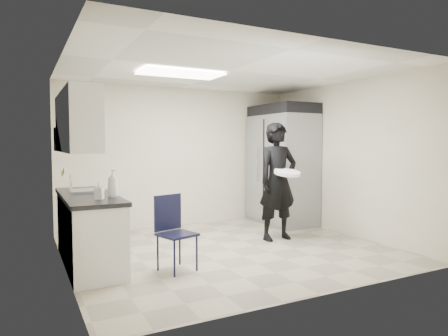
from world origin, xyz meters
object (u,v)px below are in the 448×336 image
folding_chair (177,234)px  commercial_fridge (282,170)px  lower_counter (89,231)px  man_tuxedo (278,181)px

folding_chair → commercial_fridge: bearing=15.9°
folding_chair → lower_counter: bearing=123.5°
folding_chair → man_tuxedo: bearing=4.2°
commercial_fridge → folding_chair: commercial_fridge is taller
man_tuxedo → lower_counter: bearing=180.0°
commercial_fridge → lower_counter: bearing=-164.1°
lower_counter → commercial_fridge: bearing=15.9°
commercial_fridge → folding_chair: bearing=-147.3°
commercial_fridge → folding_chair: 3.45m
lower_counter → folding_chair: folding_chair is taller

